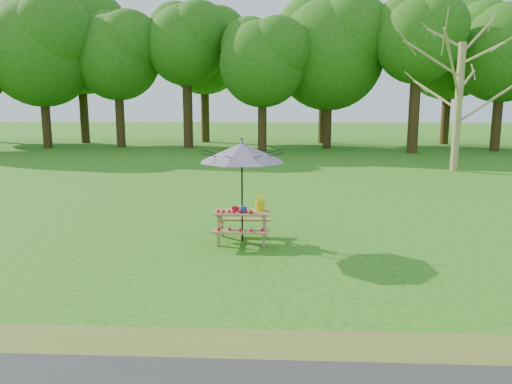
{
  "coord_description": "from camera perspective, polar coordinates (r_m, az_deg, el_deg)",
  "views": [
    {
      "loc": [
        1.26,
        -8.46,
        3.06
      ],
      "look_at": [
        0.74,
        2.04,
        1.1
      ],
      "focal_mm": 35.0,
      "sensor_mm": 36.0,
      "label": 1
    }
  ],
  "objects": [
    {
      "name": "drygrass_strip",
      "position": [
        6.55,
        -9.02,
        -17.37
      ],
      "size": [
        120.0,
        1.2,
        0.01
      ],
      "primitive_type": "cube",
      "color": "olive",
      "rests_on": "ground"
    },
    {
      "name": "patio_umbrella",
      "position": [
        10.58,
        -1.63,
        4.53
      ],
      "size": [
        2.31,
        2.31,
        2.25
      ],
      "color": "black",
      "rests_on": "ground"
    },
    {
      "name": "flower_bucket",
      "position": [
        10.86,
        0.47,
        -0.89
      ],
      "size": [
        0.3,
        0.28,
        0.44
      ],
      "color": "yellow",
      "rests_on": "picnic_table"
    },
    {
      "name": "ground",
      "position": [
        9.08,
        -5.39,
        -9.17
      ],
      "size": [
        120.0,
        120.0,
        0.0
      ],
      "primitive_type": "plane",
      "color": "#216914",
      "rests_on": "ground"
    },
    {
      "name": "produce_bins",
      "position": [
        10.79,
        -1.79,
        -1.94
      ],
      "size": [
        0.32,
        0.42,
        0.13
      ],
      "color": "#B00E22",
      "rests_on": "picnic_table"
    },
    {
      "name": "treeline",
      "position": [
        30.88,
        0.49,
        19.75
      ],
      "size": [
        60.0,
        12.0,
        16.0
      ],
      "primitive_type": null,
      "color": "#24530E",
      "rests_on": "ground"
    },
    {
      "name": "tomatoes_row",
      "position": [
        10.62,
        -2.48,
        -2.25
      ],
      "size": [
        0.77,
        0.13,
        0.07
      ],
      "primitive_type": null,
      "color": "red",
      "rests_on": "picnic_table"
    },
    {
      "name": "picnic_table",
      "position": [
        10.87,
        -1.59,
        -4.0
      ],
      "size": [
        1.2,
        1.32,
        0.67
      ],
      "color": "#A17448",
      "rests_on": "ground"
    }
  ]
}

